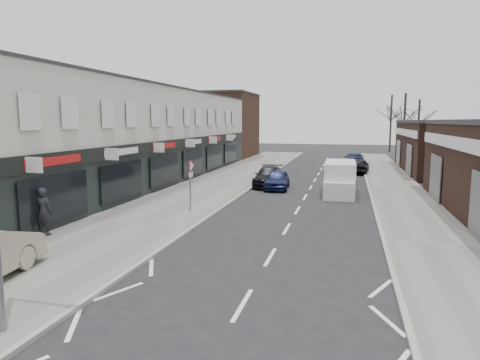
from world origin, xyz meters
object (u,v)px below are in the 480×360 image
Objects in this scene: pedestrian at (44,211)px; parked_car_right_b at (359,166)px; warning_sign at (191,170)px; white_van at (340,179)px; parked_car_left_b at (269,176)px; parked_car_left_a at (277,179)px; parked_car_right_a at (344,172)px; parked_car_right_c at (355,160)px.

pedestrian reaches higher than parked_car_right_b.
warning_sign is 1.41× the size of pedestrian.
white_van is at bearing 88.38° from parked_car_right_b.
warning_sign reaches higher than parked_car_left_b.
parked_car_left_a is 0.96× the size of parked_car_right_b.
parked_car_right_a reaches higher than parked_car_right_c.
parked_car_right_a is (5.18, 4.00, 0.04)m from parked_car_left_b.
parked_car_left_b is (2.18, 9.97, -1.51)m from warning_sign.
warning_sign reaches higher than parked_car_right_c.
parked_car_right_c reaches higher than parked_car_right_b.
warning_sign reaches higher than pedestrian.
parked_car_left_a is at bearing 70.92° from parked_car_right_c.
parked_car_right_c is (0.94, 11.09, -0.02)m from parked_car_right_a.
white_van is 2.76× the size of pedestrian.
parked_car_left_a is (7.00, 14.61, -0.42)m from pedestrian.
warning_sign is 7.16m from pedestrian.
parked_car_right_a is 11.13m from parked_car_right_c.
parked_car_right_c is at bearing 64.59° from parked_car_left_b.
white_van is at bearing 85.39° from parked_car_right_c.
parked_car_left_a is (2.96, 8.80, -1.54)m from warning_sign.
white_van is 17.26m from parked_car_right_c.
parked_car_right_c is at bearing -111.76° from pedestrian.
white_van is 1.20× the size of parked_car_right_a.
white_van reaches higher than parked_car_right_c.
white_van reaches higher than pedestrian.
white_van is 1.11× the size of parked_car_left_b.
white_van reaches higher than parked_car_left_b.
pedestrian is 0.48× the size of parked_car_right_b.
parked_car_right_c is (12.34, 30.87, -0.37)m from pedestrian.
parked_car_right_b is (8.61, 19.28, -1.52)m from warning_sign.
parked_car_left_b is (-5.00, 2.12, -0.28)m from white_van.
parked_car_left_b is 0.97× the size of parked_car_right_c.
warning_sign reaches higher than parked_car_right_a.
parked_car_right_b is at bearing 65.93° from warning_sign.
parked_car_right_b is at bearing -116.74° from pedestrian.
pedestrian is 22.83m from parked_car_right_a.
warning_sign is at bearing -132.97° from white_van.
parked_car_right_b is at bearing -107.37° from parked_car_right_a.
white_van is at bearing -129.40° from pedestrian.
warning_sign is at bearing 70.77° from parked_car_right_c.
parked_car_right_a is at bearing 87.86° from white_van.
pedestrian is 16.20m from parked_car_left_a.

